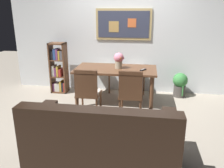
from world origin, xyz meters
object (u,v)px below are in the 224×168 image
Objects in this scene: dining_chair_near_right at (131,92)px; flower_vase at (119,60)px; dining_chair_far_left at (104,68)px; dining_table at (116,73)px; bookshelf at (59,70)px; potted_ivy at (180,84)px; leather_couch at (102,141)px; dining_chair_near_left at (88,90)px; dining_chair_far_right at (137,69)px; tv_remote at (143,70)px.

flower_vase reaches higher than dining_chair_near_right.
dining_table is at bearing -63.96° from dining_chair_far_left.
bookshelf is 2.72m from potted_ivy.
leather_couch is 2.85m from potted_ivy.
potted_ivy is (1.70, 1.39, -0.25)m from dining_chair_near_left.
dining_chair_near_right is 1.00× the size of dining_chair_far_left.
dining_chair_far_right is at bearing 167.77° from potted_ivy.
dining_chair_near_left is at bearing -141.16° from tv_remote.
dining_chair_far_left and dining_chair_far_right have the same top height.
flower_vase reaches higher than dining_chair_near_left.
bookshelf reaches higher than dining_chair_near_right.
leather_couch is (0.47, -1.18, -0.23)m from dining_chair_near_left.
dining_chair_near_left is at bearing -114.61° from dining_table.
tv_remote is (0.48, -0.10, -0.16)m from flower_vase.
flower_vase is 2.01× the size of tv_remote.
bookshelf reaches higher than dining_chair_far_right.
potted_ivy is 1.72× the size of flower_vase.
dining_chair_near_right is 1.70m from potted_ivy.
dining_chair_near_left and dining_chair_near_right have the same top height.
potted_ivy is at bearing 2.02° from bookshelf.
dining_chair_near_left is 1.00× the size of dining_chair_far_right.
bookshelf reaches higher than potted_ivy.
tv_remote is (0.44, 1.91, 0.43)m from leather_couch.
dining_chair_far_left is (-0.39, 0.80, -0.10)m from dining_table.
dining_table reaches higher than potted_ivy.
leather_couch is at bearing -80.03° from dining_chair_far_left.
dining_chair_near_left is 2.22m from potted_ivy.
dining_chair_near_left reaches higher than potted_ivy.
tv_remote is (1.91, -0.57, 0.21)m from bookshelf.
dining_chair_far_right is at bearing 84.03° from leather_couch.
leather_couch is (-0.29, -2.78, -0.23)m from dining_chair_far_right.
dining_chair_far_right reaches higher than dining_table.
dining_chair_near_left is at bearing 111.65° from leather_couch.
dining_chair_far_right is at bearing 99.64° from tv_remote.
bookshelf reaches higher than tv_remote.
dining_chair_far_left is 0.80× the size of bookshelf.
flower_vase is (0.45, -0.78, 0.37)m from dining_chair_far_left.
leather_couch is 2.89m from bookshelf.
dining_chair_far_left is 1.76m from potted_ivy.
dining_chair_far_right is 0.51× the size of leather_couch.
dining_table is 0.90m from dining_chair_far_left.
tv_remote is (0.90, 0.73, 0.21)m from dining_chair_near_left.
dining_chair_far_right is at bearing 64.67° from dining_chair_near_left.
bookshelf is at bearing 143.79° from dining_chair_near_right.
leather_couch is 11.77× the size of tv_remote.
bookshelf is 3.70× the size of flower_vase.
bookshelf is at bearing 160.28° from dining_table.
dining_chair_near_right is 0.80× the size of bookshelf.
potted_ivy is (1.24, 2.57, -0.02)m from leather_couch.
potted_ivy is (0.95, -0.21, -0.25)m from dining_chair_far_right.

